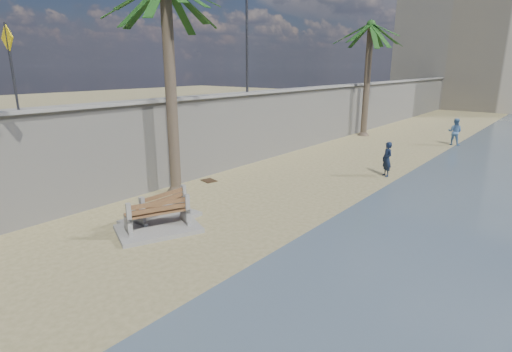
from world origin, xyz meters
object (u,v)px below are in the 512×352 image
Objects in this scene: bench_near at (160,208)px; person_a at (387,157)px; bench_far at (158,217)px; palm_back at (371,26)px; person_b at (455,130)px.

person_a is at bearing 69.74° from bench_near.
palm_back reaches higher than bench_far.
palm_back reaches higher than person_b.
bench_near is 20.97m from palm_back.
person_a is at bearing -60.51° from palm_back.
person_a is at bearing 74.16° from bench_far.
bench_near is 0.27× the size of palm_back.
bench_far is 0.33× the size of palm_back.
bench_far is 1.57× the size of person_a.
bench_far is at bearing -42.40° from bench_near.
bench_near is 1.21× the size of person_b.
bench_far is 20.74m from person_b.
person_a is at bearing 86.52° from person_b.
bench_near is at bearing -84.43° from palm_back.
person_b is (6.02, 0.17, -6.49)m from palm_back.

